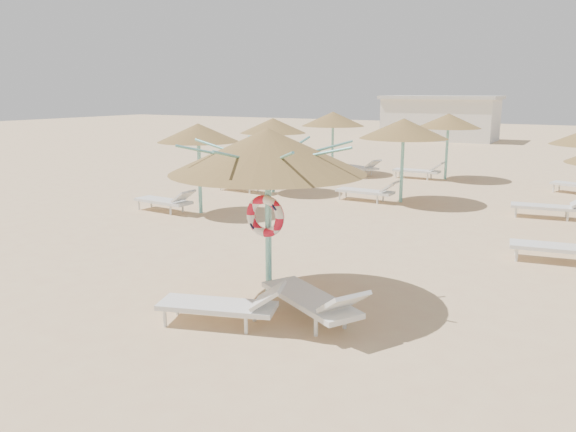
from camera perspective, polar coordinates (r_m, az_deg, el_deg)
The scene contains 6 objects.
ground at distance 9.64m, azimuth -3.12°, elevation -9.06°, with size 120.00×120.00×0.00m, color #D6B682.
main_palapa at distance 9.34m, azimuth -2.07°, elevation 6.55°, with size 3.30×3.30×2.96m.
lounger_main_a at distance 8.80m, azimuth -6.39°, elevation -8.92°, with size 2.05×1.15×0.71m.
lounger_main_b at distance 8.84m, azimuth 2.74°, elevation -8.50°, with size 2.19×1.63×0.78m.
palapa_field at distance 18.22m, azimuth 20.08°, elevation 7.90°, with size 19.47×13.78×2.71m.
service_hut at distance 43.95m, azimuth 15.20°, elevation 9.61°, with size 8.40×4.40×3.25m.
Camera 1 is at (4.83, -7.55, 3.54)m, focal length 35.00 mm.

